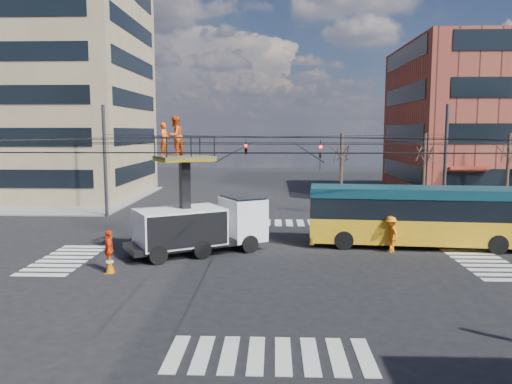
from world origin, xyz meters
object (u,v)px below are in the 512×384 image
object	(u,v)px
flagger	(391,234)
worker_ground	(109,250)
utility_truck	(200,211)
city_bus	(421,215)
traffic_cone	(110,264)

from	to	relation	value
flagger	worker_ground	bearing A→B (deg)	-91.28
utility_truck	city_bus	distance (m)	11.73
worker_ground	flagger	bearing A→B (deg)	-93.88
city_bus	traffic_cone	world-z (taller)	city_bus
traffic_cone	worker_ground	world-z (taller)	worker_ground
worker_ground	flagger	world-z (taller)	flagger
worker_ground	traffic_cone	bearing A→B (deg)	178.94
worker_ground	flagger	xyz separation A→B (m)	(13.26, 3.82, 0.02)
traffic_cone	worker_ground	distance (m)	0.69
city_bus	traffic_cone	distance (m)	16.06
utility_truck	flagger	size ratio (longest dim) A/B	3.87
traffic_cone	utility_truck	bearing A→B (deg)	48.29
traffic_cone	city_bus	bearing A→B (deg)	20.26
utility_truck	city_bus	xyz separation A→B (m)	(11.60, 1.71, -0.44)
city_bus	worker_ground	xyz separation A→B (m)	(-15.16, -5.11, -0.81)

